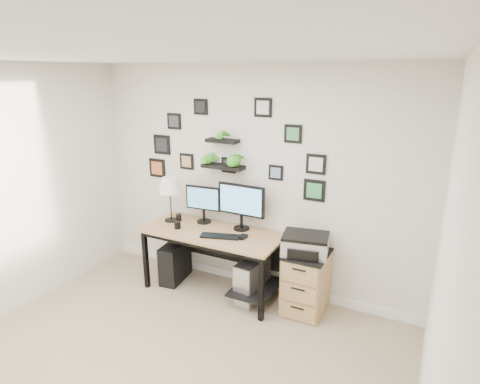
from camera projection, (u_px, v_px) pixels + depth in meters
The scene contains 14 objects.
room at pixel (249, 279), 4.94m from camera, with size 4.00×4.00×4.00m.
desk at pixel (217, 241), 4.62m from camera, with size 1.60×0.70×0.75m.
monitor_left at pixel (203, 202), 4.77m from camera, with size 0.44×0.19×0.45m.
monitor_right at pixel (241, 203), 4.54m from camera, with size 0.58×0.19×0.54m.
keyboard at pixel (220, 236), 4.40m from camera, with size 0.43×0.14×0.02m, color black.
mouse at pixel (243, 237), 4.37m from camera, with size 0.07×0.11×0.03m, color black.
table_lamp at pixel (170, 186), 4.78m from camera, with size 0.27×0.27×0.54m.
mug at pixel (177, 225), 4.64m from camera, with size 0.07×0.07×0.08m, color black.
pen_cup at pixel (179, 217), 4.89m from camera, with size 0.07×0.07×0.09m, color black.
pc_tower_black at pixel (175, 262), 4.96m from camera, with size 0.21×0.48×0.48m, color black.
pc_tower_grey at pixel (252, 280), 4.52m from camera, with size 0.26×0.50×0.48m.
file_cabinet at pixel (306, 282), 4.29m from camera, with size 0.43×0.53×0.67m.
printer at pixel (305, 244), 4.16m from camera, with size 0.52×0.45×0.21m.
wall_decor at pixel (225, 150), 4.57m from camera, with size 2.32×0.18×1.06m.
Camera 1 is at (1.92, -2.01, 2.48)m, focal length 30.00 mm.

